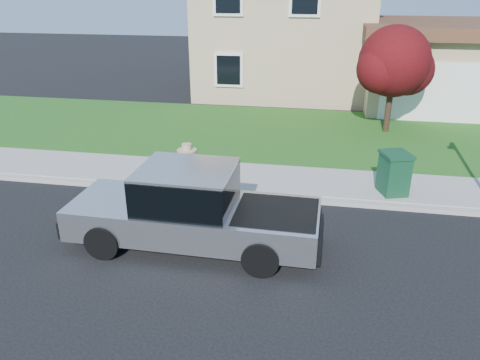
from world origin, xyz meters
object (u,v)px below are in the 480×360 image
(woman, at_px, (188,184))
(trash_bin, at_px, (394,173))
(ornamental_tree, at_px, (395,65))
(pickup_truck, at_px, (193,210))

(woman, height_order, trash_bin, woman)
(woman, xyz_separation_m, ornamental_tree, (5.36, 7.73, 1.64))
(ornamental_tree, distance_m, trash_bin, 6.05)
(pickup_truck, relative_size, woman, 2.90)
(pickup_truck, height_order, woman, woman)
(trash_bin, bearing_deg, ornamental_tree, 66.92)
(woman, xyz_separation_m, trash_bin, (4.88, 1.97, -0.17))
(woman, height_order, ornamental_tree, ornamental_tree)
(ornamental_tree, xyz_separation_m, trash_bin, (-0.48, -5.76, -1.81))
(pickup_truck, xyz_separation_m, ornamental_tree, (4.92, 8.93, 1.70))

